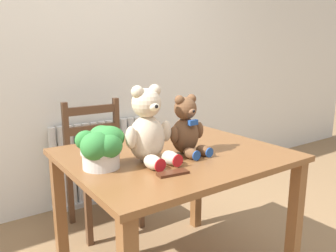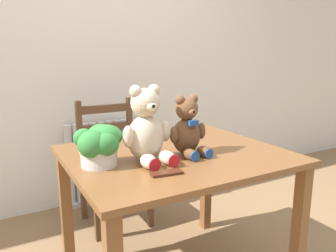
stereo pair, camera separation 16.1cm
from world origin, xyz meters
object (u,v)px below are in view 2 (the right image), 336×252
at_px(teddy_bear_right, 188,129).
at_px(chocolate_bar, 167,173).
at_px(wooden_chair_behind, 112,164).
at_px(potted_plant, 99,144).
at_px(teddy_bear_left, 147,129).

height_order(teddy_bear_right, chocolate_bar, teddy_bear_right).
bearing_deg(wooden_chair_behind, potted_plant, 67.73).
xyz_separation_m(teddy_bear_left, chocolate_bar, (-0.01, -0.21, -0.15)).
relative_size(teddy_bear_right, chocolate_bar, 2.22).
bearing_deg(potted_plant, teddy_bear_right, -4.43).
bearing_deg(teddy_bear_left, teddy_bear_right, 176.46).
xyz_separation_m(wooden_chair_behind, teddy_bear_left, (-0.13, -0.91, 0.47)).
xyz_separation_m(teddy_bear_right, potted_plant, (-0.45, 0.03, -0.03)).
bearing_deg(wooden_chair_behind, chocolate_bar, 82.71).
xyz_separation_m(potted_plant, chocolate_bar, (0.21, -0.25, -0.10)).
height_order(wooden_chair_behind, chocolate_bar, wooden_chair_behind).
relative_size(teddy_bear_right, potted_plant, 1.39).
bearing_deg(wooden_chair_behind, teddy_bear_right, 95.99).
bearing_deg(wooden_chair_behind, teddy_bear_left, 81.54).
bearing_deg(teddy_bear_right, potted_plant, -6.45).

